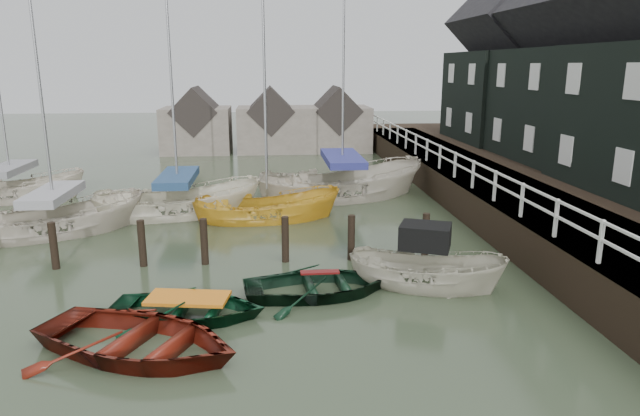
{
  "coord_description": "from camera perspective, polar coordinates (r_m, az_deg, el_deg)",
  "views": [
    {
      "loc": [
        0.73,
        -13.36,
        5.78
      ],
      "look_at": [
        2.34,
        3.98,
        1.4
      ],
      "focal_mm": 32.0,
      "sensor_mm": 36.0,
      "label": 1
    }
  ],
  "objects": [
    {
      "name": "rowboat_dkgreen",
      "position": [
        14.96,
        -0.01,
        -8.61
      ],
      "size": [
        4.16,
        3.16,
        0.81
      ],
      "primitive_type": "imported",
      "rotation": [
        0.0,
        0.0,
        1.67
      ],
      "color": "black",
      "rests_on": "ground"
    },
    {
      "name": "ground",
      "position": [
        14.58,
        -7.83,
        -9.39
      ],
      "size": [
        120.0,
        120.0,
        0.0
      ],
      "primitive_type": "plane",
      "color": "#2C3723",
      "rests_on": "ground"
    },
    {
      "name": "rowboat_green",
      "position": [
        14.01,
        -12.95,
        -10.64
      ],
      "size": [
        3.99,
        3.15,
        0.75
      ],
      "primitive_type": "imported",
      "rotation": [
        0.0,
        0.0,
        1.4
      ],
      "color": "black",
      "rests_on": "ground"
    },
    {
      "name": "sailboat_e",
      "position": [
        28.45,
        -28.33,
        0.81
      ],
      "size": [
        6.35,
        3.35,
        10.68
      ],
      "rotation": [
        0.0,
        0.0,
        1.76
      ],
      "color": "beige",
      "rests_on": "ground"
    },
    {
      "name": "land_strip",
      "position": [
        27.98,
        25.52,
        0.8
      ],
      "size": [
        14.0,
        38.0,
        1.5
      ],
      "primitive_type": "cube",
      "color": "black",
      "rests_on": "ground"
    },
    {
      "name": "sailboat_b",
      "position": [
        23.28,
        -13.87,
        -0.52
      ],
      "size": [
        6.87,
        3.67,
        11.75
      ],
      "rotation": [
        0.0,
        0.0,
        1.77
      ],
      "color": "silver",
      "rests_on": "ground"
    },
    {
      "name": "sailboat_d",
      "position": [
        25.55,
        2.23,
        1.17
      ],
      "size": [
        8.31,
        4.85,
        13.73
      ],
      "rotation": [
        0.0,
        0.0,
        1.83
      ],
      "color": "#BEB5A2",
      "rests_on": "ground"
    },
    {
      "name": "quay_houses",
      "position": [
        26.24,
        28.34,
        12.26
      ],
      "size": [
        6.52,
        28.14,
        10.01
      ],
      "color": "black",
      "rests_on": "ground"
    },
    {
      "name": "far_sheds",
      "position": [
        39.56,
        -5.18,
        8.37
      ],
      "size": [
        14.0,
        4.08,
        4.39
      ],
      "color": "#665B51",
      "rests_on": "ground"
    },
    {
      "name": "mooring_pilings",
      "position": [
        17.29,
        -11.19,
        -3.94
      ],
      "size": [
        13.72,
        0.22,
        1.8
      ],
      "color": "black",
      "rests_on": "ground"
    },
    {
      "name": "pier",
      "position": [
        25.46,
        14.92,
        2.15
      ],
      "size": [
        3.04,
        32.0,
        2.7
      ],
      "color": "black",
      "rests_on": "ground"
    },
    {
      "name": "sailboat_a",
      "position": [
        22.17,
        -24.82,
        -2.17
      ],
      "size": [
        6.54,
        4.64,
        10.61
      ],
      "rotation": [
        0.0,
        0.0,
        2.0
      ],
      "color": "beige",
      "rests_on": "ground"
    },
    {
      "name": "motorboat",
      "position": [
        15.64,
        10.45,
        -7.42
      ],
      "size": [
        4.46,
        3.02,
        2.49
      ],
      "rotation": [
        0.0,
        0.0,
        1.19
      ],
      "color": "#BBB6A0",
      "rests_on": "ground"
    },
    {
      "name": "sailboat_c",
      "position": [
        22.08,
        -5.25,
        -1.07
      ],
      "size": [
        5.79,
        2.58,
        10.78
      ],
      "rotation": [
        0.0,
        0.0,
        1.65
      ],
      "color": "gold",
      "rests_on": "ground"
    },
    {
      "name": "rowboat_red",
      "position": [
        12.69,
        -17.61,
        -13.7
      ],
      "size": [
        5.45,
        4.84,
        0.93
      ],
      "primitive_type": "imported",
      "rotation": [
        0.0,
        0.0,
        1.13
      ],
      "color": "#5E180D",
      "rests_on": "ground"
    }
  ]
}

